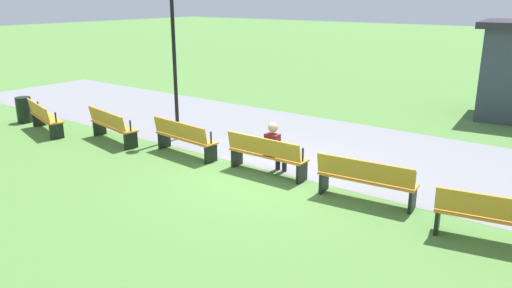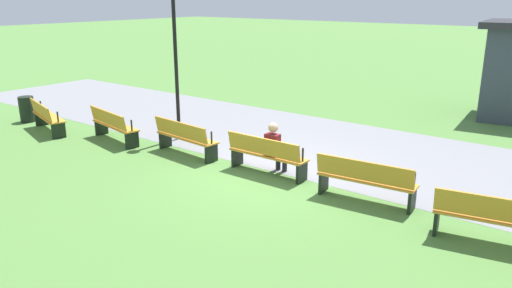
{
  "view_description": "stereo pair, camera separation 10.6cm",
  "coord_description": "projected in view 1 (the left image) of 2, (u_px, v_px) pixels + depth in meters",
  "views": [
    {
      "loc": [
        6.04,
        -8.54,
        3.86
      ],
      "look_at": [
        0.0,
        -0.44,
        0.8
      ],
      "focal_mm": 34.69,
      "sensor_mm": 36.0,
      "label": 1
    },
    {
      "loc": [
        6.13,
        -8.48,
        3.86
      ],
      "look_at": [
        0.0,
        -0.44,
        0.8
      ],
      "focal_mm": 34.69,
      "sensor_mm": 36.0,
      "label": 2
    }
  ],
  "objects": [
    {
      "name": "bench_2",
      "position": [
        184.0,
        137.0,
        12.24
      ],
      "size": [
        1.94,
        0.65,
        0.89
      ],
      "rotation": [
        0.0,
        0.0,
        -0.09
      ],
      "color": "orange",
      "rests_on": "ground"
    },
    {
      "name": "bench_5",
      "position": [
        498.0,
        217.0,
        7.83
      ],
      "size": [
        1.96,
        0.81,
        0.89
      ],
      "rotation": [
        0.0,
        0.0,
        0.18
      ],
      "color": "orange",
      "rests_on": "ground"
    },
    {
      "name": "bench_0",
      "position": [
        44.0,
        117.0,
        14.3
      ],
      "size": [
        1.96,
        0.97,
        0.89
      ],
      "rotation": [
        0.0,
        0.0,
        -0.28
      ],
      "color": "orange",
      "rests_on": "ground"
    },
    {
      "name": "person_seated",
      "position": [
        275.0,
        147.0,
        10.93
      ],
      "size": [
        0.32,
        0.52,
        1.2
      ],
      "color": "maroon",
      "rests_on": "ground"
    },
    {
      "name": "bench_3",
      "position": [
        266.0,
        154.0,
        10.94
      ],
      "size": [
        1.9,
        0.47,
        0.89
      ],
      "color": "orange",
      "rests_on": "ground"
    },
    {
      "name": "bench_1",
      "position": [
        111.0,
        125.0,
        13.36
      ],
      "size": [
        1.96,
        0.81,
        0.89
      ],
      "rotation": [
        0.0,
        0.0,
        -0.18
      ],
      "color": "orange",
      "rests_on": "ground"
    },
    {
      "name": "bench_4",
      "position": [
        366.0,
        179.0,
        9.46
      ],
      "size": [
        1.94,
        0.65,
        0.89
      ],
      "rotation": [
        0.0,
        0.0,
        0.09
      ],
      "color": "orange",
      "rests_on": "ground"
    },
    {
      "name": "trash_bin",
      "position": [
        24.0,
        110.0,
        15.49
      ],
      "size": [
        0.46,
        0.46,
        0.8
      ],
      "primitive_type": "cylinder",
      "color": "black",
      "rests_on": "ground"
    },
    {
      "name": "lamp_post",
      "position": [
        173.0,
        29.0,
        12.93
      ],
      "size": [
        0.32,
        0.32,
        4.35
      ],
      "color": "black",
      "rests_on": "ground"
    },
    {
      "name": "path_paving",
      "position": [
        327.0,
        145.0,
        13.22
      ],
      "size": [
        28.98,
        5.15,
        0.01
      ],
      "primitive_type": "cube",
      "color": "gray",
      "rests_on": "ground"
    },
    {
      "name": "ground_plane",
      "position": [
        268.0,
        173.0,
        11.13
      ],
      "size": [
        120.0,
        120.0,
        0.0
      ],
      "primitive_type": "plane",
      "color": "#54843D"
    }
  ]
}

